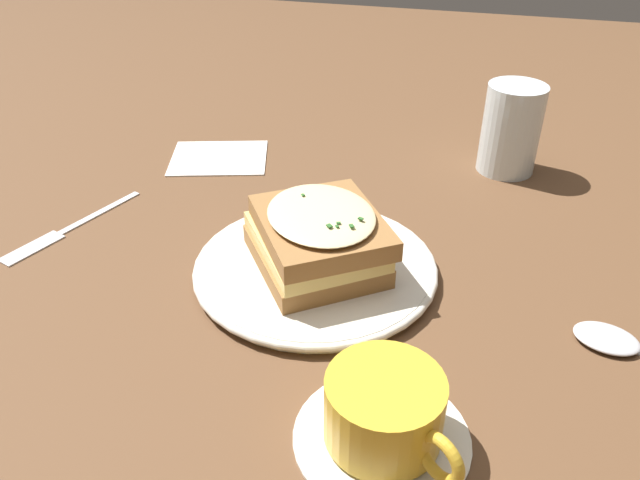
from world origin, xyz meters
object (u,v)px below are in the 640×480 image
water_glass (511,129)px  spoon (617,342)px  teacup_with_saucer (385,415)px  fork (59,233)px  napkin (219,157)px  sandwich (321,237)px  dinner_plate (320,267)px

water_glass → spoon: water_glass is taller
teacup_with_saucer → fork: (-0.42, 0.19, -0.03)m
fork → spoon: size_ratio=1.09×
spoon → teacup_with_saucer: bearing=144.3°
teacup_with_saucer → napkin: (-0.31, 0.43, -0.03)m
teacup_with_saucer → spoon: (0.19, 0.16, -0.02)m
water_glass → spoon: bearing=-72.6°
spoon → napkin: size_ratio=1.26×
sandwich → napkin: 0.32m
teacup_with_saucer → fork: teacup_with_saucer is taller
sandwich → fork: 0.32m
dinner_plate → spoon: dinner_plate is taller
sandwich → napkin: size_ratio=1.33×
spoon → dinner_plate: bearing=96.5°
fork → napkin: same height
fork → napkin: 0.26m
sandwich → napkin: sandwich is taller
sandwich → water_glass: 0.35m
water_glass → fork: water_glass is taller
fork → dinner_plate: bearing=-159.7°
spoon → napkin: 0.57m
dinner_plate → fork: (-0.31, -0.01, -0.01)m
teacup_with_saucer → napkin: 0.53m
dinner_plate → sandwich: (0.00, -0.00, 0.04)m
dinner_plate → water_glass: water_glass is taller
dinner_plate → sandwich: 0.04m
teacup_with_saucer → napkin: size_ratio=1.02×
sandwich → spoon: bearing=-7.5°
dinner_plate → teacup_with_saucer: bearing=-62.5°
sandwich → dinner_plate: bearing=169.9°
dinner_plate → teacup_with_saucer: size_ratio=1.86×
sandwich → water_glass: water_glass is taller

